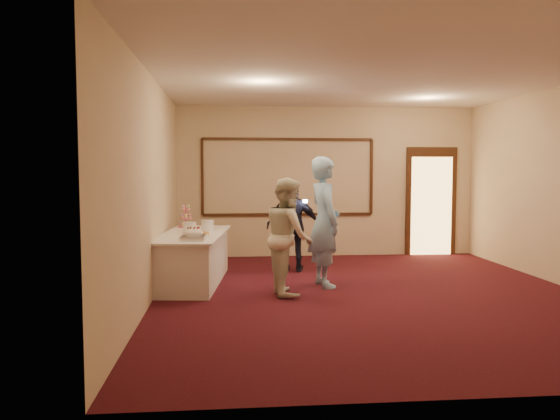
% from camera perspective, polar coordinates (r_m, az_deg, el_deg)
% --- Properties ---
extents(floor, '(7.00, 7.00, 0.00)m').
position_cam_1_polar(floor, '(7.82, 9.51, -8.68)').
color(floor, '#330B11').
rests_on(floor, ground).
extents(room_walls, '(6.04, 7.04, 3.02)m').
position_cam_1_polar(room_walls, '(7.64, 9.70, 6.31)').
color(room_walls, beige).
rests_on(room_walls, floor).
extents(wall_molding, '(3.45, 0.04, 1.55)m').
position_cam_1_polar(wall_molding, '(10.91, 0.85, 3.48)').
color(wall_molding, '#331E0F').
rests_on(wall_molding, room_walls).
extents(doorway, '(1.05, 0.07, 2.20)m').
position_cam_1_polar(doorway, '(11.60, 15.50, 0.81)').
color(doorway, '#331E0F').
rests_on(doorway, floor).
extents(buffet_table, '(1.17, 2.47, 0.77)m').
position_cam_1_polar(buffet_table, '(8.50, -9.11, -4.98)').
color(buffet_table, white).
rests_on(buffet_table, floor).
extents(pavlova_tray, '(0.35, 0.48, 0.17)m').
position_cam_1_polar(pavlova_tray, '(7.64, -9.03, -2.57)').
color(pavlova_tray, silver).
rests_on(pavlova_tray, buffet_table).
extents(cupcake_stand, '(0.27, 0.27, 0.40)m').
position_cam_1_polar(cupcake_stand, '(9.37, -9.81, -0.90)').
color(cupcake_stand, '#E3437E').
rests_on(cupcake_stand, buffet_table).
extents(plate_stack_a, '(0.21, 0.21, 0.17)m').
position_cam_1_polar(plate_stack_a, '(8.45, -9.40, -1.84)').
color(plate_stack_a, white).
rests_on(plate_stack_a, buffet_table).
extents(plate_stack_b, '(0.20, 0.20, 0.17)m').
position_cam_1_polar(plate_stack_b, '(8.77, -7.58, -1.60)').
color(plate_stack_b, white).
rests_on(plate_stack_b, buffet_table).
extents(tart, '(0.25, 0.25, 0.05)m').
position_cam_1_polar(tart, '(8.14, -8.19, -2.49)').
color(tart, white).
rests_on(tart, buffet_table).
extents(man, '(0.58, 0.77, 1.93)m').
position_cam_1_polar(man, '(8.13, 4.66, -1.25)').
color(man, '#92C7F3').
rests_on(man, floor).
extents(woman, '(0.69, 0.85, 1.63)m').
position_cam_1_polar(woman, '(7.62, 0.89, -2.74)').
color(woman, white).
rests_on(woman, floor).
extents(guest, '(0.98, 0.56, 1.57)m').
position_cam_1_polar(guest, '(9.30, 1.40, -1.68)').
color(guest, black).
rests_on(guest, floor).
extents(camera_flash, '(0.07, 0.05, 0.05)m').
position_cam_1_polar(camera_flash, '(9.11, 2.65, 0.93)').
color(camera_flash, white).
rests_on(camera_flash, guest).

